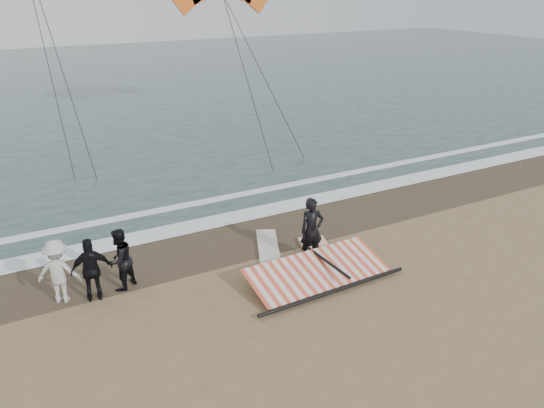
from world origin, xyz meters
The scene contains 10 objects.
ground centered at (0.00, 0.00, 0.00)m, with size 120.00×120.00×0.00m, color #8C704C.
sea centered at (0.00, 33.00, 0.01)m, with size 120.00×54.00×0.02m, color #233838.
wet_sand centered at (0.00, 4.50, 0.01)m, with size 120.00×2.80×0.01m, color #4C3D2B.
foam_near centered at (0.00, 5.90, 0.03)m, with size 120.00×0.90×0.01m, color white.
foam_far centered at (0.00, 7.60, 0.03)m, with size 120.00×0.45×0.01m, color white.
man_main centered at (0.17, 2.37, 0.90)m, with size 0.66×0.43×1.80m, color black.
board_white centered at (0.41, 2.11, 0.05)m, with size 0.76×2.72×0.11m, color white.
board_cream centered at (-0.56, 3.50, 0.04)m, with size 0.58×2.16×0.09m, color beige.
trio_cluster centered at (-5.52, 3.36, 0.80)m, with size 2.49×1.06×1.62m.
sail_rig centered at (-0.34, 1.50, 0.19)m, with size 4.27×1.86×0.49m.
Camera 1 is at (-6.92, -8.43, 7.08)m, focal length 35.00 mm.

